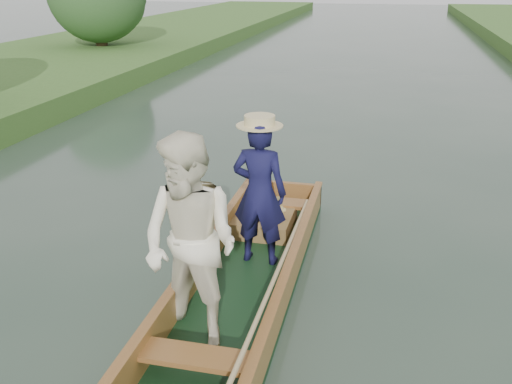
# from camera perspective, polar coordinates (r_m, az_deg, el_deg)

# --- Properties ---
(ground) EXTENTS (120.00, 120.00, 0.00)m
(ground) POSITION_cam_1_polar(r_m,az_deg,el_deg) (6.43, -1.22, -9.82)
(ground) COLOR #283D30
(ground) RESTS_ON ground
(trees_far) EXTENTS (23.16, 15.47, 4.68)m
(trees_far) POSITION_cam_1_polar(r_m,az_deg,el_deg) (16.34, -0.88, 18.67)
(trees_far) COLOR #47331E
(trees_far) RESTS_ON ground
(punt) EXTENTS (1.35, 5.25, 2.07)m
(punt) POSITION_cam_1_polar(r_m,az_deg,el_deg) (5.81, -3.08, -5.06)
(punt) COLOR #133218
(punt) RESTS_ON ground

